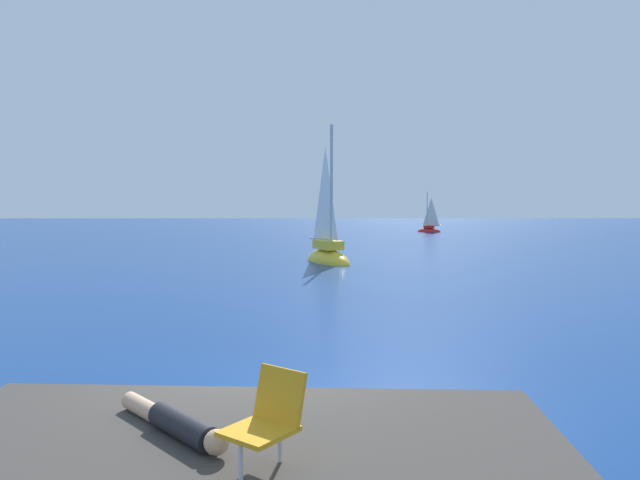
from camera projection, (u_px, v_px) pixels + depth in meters
The scene contains 7 objects.
ground_plane at pixel (263, 421), 8.08m from camera, with size 160.00×160.00×0.00m, color navy.
boulder_seaward at pixel (301, 454), 7.06m from camera, with size 1.29×1.03×0.71m, color #3E3933.
boulder_inland at pixel (233, 440), 7.46m from camera, with size 1.05×0.84×0.58m, color #3C4332.
sailboat_near at pixel (330, 254), 27.85m from camera, with size 2.73×3.87×7.02m.
sailboat_far at pixel (431, 230), 52.47m from camera, with size 2.18×1.46×3.93m.
person_sunbather at pixel (178, 423), 5.55m from camera, with size 1.31×1.37×0.25m.
beach_chair at pixel (270, 416), 4.85m from camera, with size 0.74×0.76×0.80m.
Camera 1 is at (0.80, -7.88, 3.04)m, focal length 33.29 mm.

